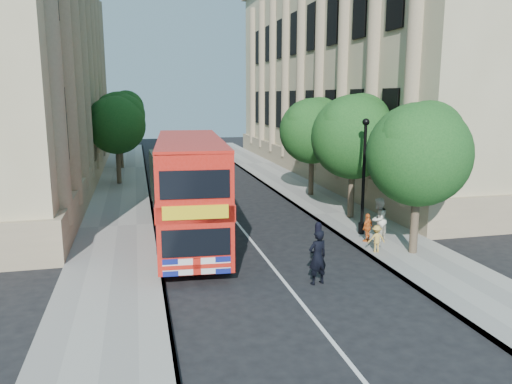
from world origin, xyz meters
TOP-DOWN VIEW (x-y plane):
  - ground at (0.00, 0.00)m, footprint 120.00×120.00m
  - pavement_right at (5.75, 10.00)m, footprint 3.50×80.00m
  - pavement_left at (-5.75, 10.00)m, footprint 3.50×80.00m
  - building_right at (13.80, 24.00)m, footprint 12.00×38.00m
  - tree_right_near at (5.84, 3.03)m, footprint 4.00×4.00m
  - tree_right_mid at (5.84, 9.03)m, footprint 4.20×4.20m
  - tree_right_far at (5.84, 15.03)m, footprint 4.00×4.00m
  - tree_left_far at (-5.96, 22.03)m, footprint 4.00×4.00m
  - tree_left_back at (-5.96, 30.03)m, footprint 4.20×4.20m
  - lamp_post at (5.00, 6.00)m, footprint 0.32×0.32m
  - double_decker_bus at (-2.60, 6.34)m, footprint 3.25×9.79m
  - box_van at (-2.84, 13.74)m, footprint 2.36×5.46m
  - police_constable at (1.02, 1.00)m, footprint 0.78×0.61m
  - woman_pedestrian at (5.16, 4.76)m, footprint 1.16×1.13m
  - child_a at (4.70, 4.80)m, footprint 0.76×0.65m
  - child_b at (4.40, 3.39)m, footprint 0.74×0.47m

SIDE VIEW (x-z plane):
  - ground at x=0.00m, z-range 0.00..0.00m
  - pavement_right at x=5.75m, z-range 0.00..0.12m
  - pavement_left at x=-5.75m, z-range 0.00..0.12m
  - child_b at x=4.40m, z-range 0.12..1.21m
  - child_a at x=4.70m, z-range 0.12..1.35m
  - police_constable at x=1.02m, z-range 0.00..1.89m
  - woman_pedestrian at x=5.16m, z-range 0.12..2.01m
  - box_van at x=-2.84m, z-range -0.03..3.05m
  - double_decker_bus at x=-2.60m, z-range 0.23..4.68m
  - lamp_post at x=5.00m, z-range -0.07..5.09m
  - tree_right_near at x=5.84m, z-range 1.21..7.29m
  - tree_right_far at x=5.84m, z-range 1.24..7.39m
  - tree_left_far at x=-5.96m, z-range 1.30..7.59m
  - tree_right_mid at x=5.84m, z-range 1.26..7.63m
  - tree_left_back at x=-5.96m, z-range 1.38..8.03m
  - building_right at x=13.80m, z-range 0.00..18.00m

